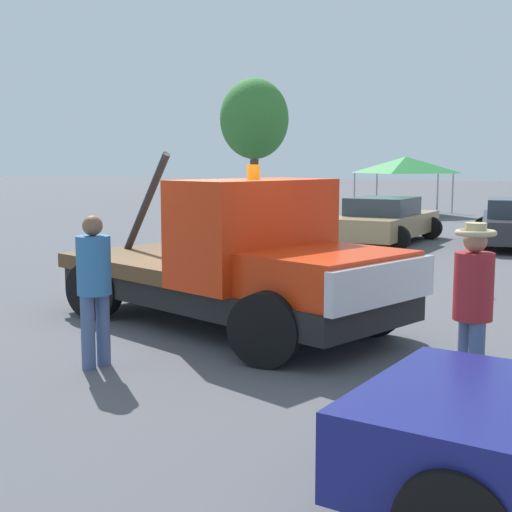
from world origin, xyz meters
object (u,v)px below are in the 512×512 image
object	(u,v)px
parked_car_tan	(384,221)
traffic_cone	(478,281)
tow_truck	(241,266)
tree_left	(254,119)
parked_car_navy	(285,218)
canopy_tent_green	(406,165)
person_at_hood	(94,280)
person_near_truck	(473,298)

from	to	relation	value
parked_car_tan	traffic_cone	xyz separation A→B (m)	(3.65, -7.25, -0.40)
parked_car_tan	traffic_cone	distance (m)	8.12
tow_truck	tree_left	size ratio (longest dim) A/B	0.83
parked_car_navy	canopy_tent_green	size ratio (longest dim) A/B	1.38
tree_left	person_at_hood	bearing A→B (deg)	-67.87
parked_car_tan	traffic_cone	world-z (taller)	parked_car_tan
person_near_truck	parked_car_tan	xyz separation A→B (m)	(-4.39, 13.15, -0.40)
person_at_hood	canopy_tent_green	world-z (taller)	canopy_tent_green
tow_truck	canopy_tent_green	xyz separation A→B (m)	(-3.04, 22.49, 1.28)
canopy_tent_green	parked_car_navy	bearing A→B (deg)	-95.04
person_near_truck	traffic_cone	size ratio (longest dim) A/B	3.24
person_near_truck	traffic_cone	xyz separation A→B (m)	(-0.74, 5.91, -0.80)
tree_left	traffic_cone	bearing A→B (deg)	-56.99
tow_truck	person_near_truck	xyz separation A→B (m)	(3.40, -1.78, 0.13)
person_at_hood	traffic_cone	xyz separation A→B (m)	(3.37, 6.48, -0.76)
parked_car_navy	tree_left	world-z (taller)	tree_left
tree_left	parked_car_navy	bearing A→B (deg)	-62.08
person_at_hood	parked_car_navy	bearing A→B (deg)	-61.33
parked_car_tan	person_near_truck	bearing A→B (deg)	-157.87
parked_car_tan	tree_left	size ratio (longest dim) A/B	0.70
traffic_cone	tree_left	bearing A→B (deg)	123.01
tow_truck	parked_car_tan	size ratio (longest dim) A/B	1.18
canopy_tent_green	traffic_cone	bearing A→B (deg)	-72.73
person_at_hood	parked_car_tan	bearing A→B (deg)	-73.99
canopy_tent_green	traffic_cone	distance (m)	19.33
tree_left	tow_truck	bearing A→B (deg)	-65.10
person_at_hood	traffic_cone	distance (m)	7.35
person_at_hood	tree_left	size ratio (longest dim) A/B	0.25
tow_truck	canopy_tent_green	distance (m)	22.73
parked_car_tan	canopy_tent_green	world-z (taller)	canopy_tent_green
parked_car_navy	traffic_cone	world-z (taller)	parked_car_navy
person_at_hood	parked_car_navy	distance (m)	13.96
person_near_truck	traffic_cone	distance (m)	6.00
tow_truck	person_at_hood	distance (m)	2.46
parked_car_navy	canopy_tent_green	distance (m)	11.45
parked_car_tan	canopy_tent_green	xyz separation A→B (m)	(-2.06, 11.12, 1.55)
person_near_truck	parked_car_navy	distance (m)	14.96
person_near_truck	person_at_hood	size ratio (longest dim) A/B	1.01
canopy_tent_green	tree_left	bearing A→B (deg)	148.47
tow_truck	person_at_hood	world-z (taller)	tow_truck
person_near_truck	canopy_tent_green	distance (m)	25.14
traffic_cone	parked_car_tan	bearing A→B (deg)	116.74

